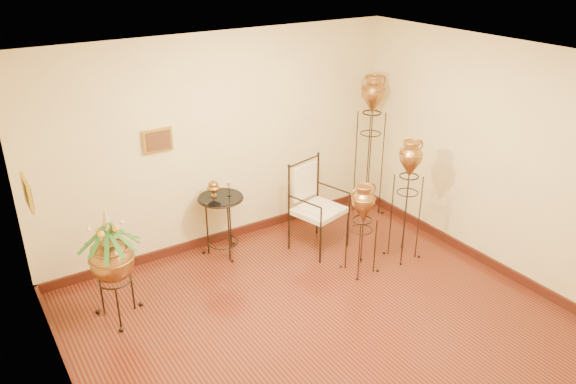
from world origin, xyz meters
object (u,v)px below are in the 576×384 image
amphora_tall (370,145)px  planter_urn (111,257)px  side_table (222,224)px  amphora_mid (407,200)px  armchair (319,207)px

amphora_tall → planter_urn: (-3.94, -0.54, -0.31)m
amphora_tall → planter_urn: bearing=-172.2°
amphora_tall → planter_urn: size_ratio=1.54×
side_table → amphora_mid: bearing=-34.1°
armchair → side_table: (-1.15, 0.55, -0.17)m
planter_urn → amphora_mid: bearing=-11.4°
amphora_tall → amphora_mid: amphora_tall is taller
amphora_tall → side_table: 2.46m
planter_urn → armchair: planter_urn is taller
amphora_mid → side_table: amphora_mid is taller
side_table → amphora_tall: bearing=-1.7°
amphora_tall → side_table: amphora_tall is taller
planter_urn → side_table: planter_urn is taller
amphora_tall → amphora_mid: bearing=-109.1°
amphora_mid → side_table: 2.37m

